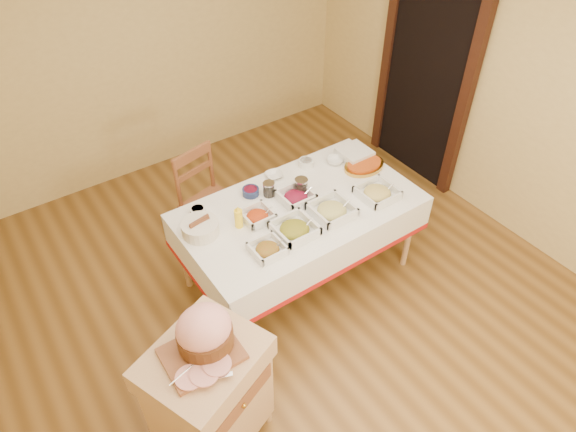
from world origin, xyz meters
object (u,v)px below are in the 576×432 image
at_px(bread_basket, 200,228).
at_px(brass_platter, 364,165).
at_px(ham_on_board, 204,333).
at_px(preserve_jar_right, 301,187).
at_px(preserve_jar_left, 269,190).
at_px(plate_stack, 354,154).
at_px(dining_table, 299,222).
at_px(dining_chair, 209,202).
at_px(butcher_cart, 210,393).
at_px(mustard_bottle, 239,218).

relative_size(bread_basket, brass_platter, 0.73).
height_order(ham_on_board, preserve_jar_right, ham_on_board).
distance_m(ham_on_board, preserve_jar_left, 1.52).
height_order(plate_stack, brass_platter, plate_stack).
xyz_separation_m(ham_on_board, brass_platter, (1.93, 0.90, -0.24)).
relative_size(dining_table, preserve_jar_left, 15.33).
relative_size(preserve_jar_left, preserve_jar_right, 0.90).
bearing_deg(brass_platter, bread_basket, 177.53).
xyz_separation_m(dining_chair, ham_on_board, (-0.79, -1.55, 0.54)).
relative_size(butcher_cart, plate_stack, 3.64).
distance_m(dining_chair, preserve_jar_right, 0.87).
bearing_deg(dining_table, preserve_jar_left, 115.94).
height_order(preserve_jar_left, preserve_jar_right, preserve_jar_right).
height_order(dining_table, preserve_jar_left, preserve_jar_left).
distance_m(dining_table, plate_stack, 0.82).
height_order(dining_table, mustard_bottle, mustard_bottle).
bearing_deg(preserve_jar_left, dining_chair, 120.33).
height_order(dining_table, butcher_cart, butcher_cart).
height_order(dining_chair, preserve_jar_left, dining_chair).
bearing_deg(preserve_jar_right, plate_stack, 11.49).
distance_m(bread_basket, plate_stack, 1.51).
xyz_separation_m(preserve_jar_left, preserve_jar_right, (0.22, -0.12, 0.01)).
bearing_deg(dining_chair, butcher_cart, -117.88).
bearing_deg(preserve_jar_left, brass_platter, -9.71).
height_order(mustard_bottle, plate_stack, mustard_bottle).
distance_m(dining_chair, brass_platter, 1.34).
height_order(preserve_jar_right, mustard_bottle, mustard_bottle).
relative_size(preserve_jar_left, plate_stack, 0.48).
bearing_deg(butcher_cart, ham_on_board, 38.08).
relative_size(dining_table, plate_stack, 7.31).
bearing_deg(dining_table, preserve_jar_right, 50.71).
distance_m(ham_on_board, bread_basket, 1.09).
bearing_deg(ham_on_board, bread_basket, 64.88).
bearing_deg(plate_stack, bread_basket, -176.44).
height_order(butcher_cart, mustard_bottle, mustard_bottle).
xyz_separation_m(dining_table, plate_stack, (0.75, 0.26, 0.20)).
distance_m(dining_table, dining_chair, 0.86).
distance_m(ham_on_board, preserve_jar_right, 1.62).
distance_m(ham_on_board, brass_platter, 2.15).
xyz_separation_m(dining_table, preserve_jar_right, (0.10, 0.12, 0.22)).
xyz_separation_m(dining_chair, mustard_bottle, (-0.08, -0.68, 0.36)).
relative_size(dining_chair, brass_platter, 2.59).
bearing_deg(ham_on_board, plate_stack, 28.41).
xyz_separation_m(butcher_cart, ham_on_board, (0.04, 0.03, 0.51)).
bearing_deg(preserve_jar_left, bread_basket, -172.71).
distance_m(dining_table, butcher_cart, 1.51).
bearing_deg(dining_table, ham_on_board, -146.32).
relative_size(ham_on_board, preserve_jar_right, 3.22).
xyz_separation_m(mustard_bottle, plate_stack, (1.25, 0.19, -0.05)).
bearing_deg(plate_stack, preserve_jar_right, -168.51).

